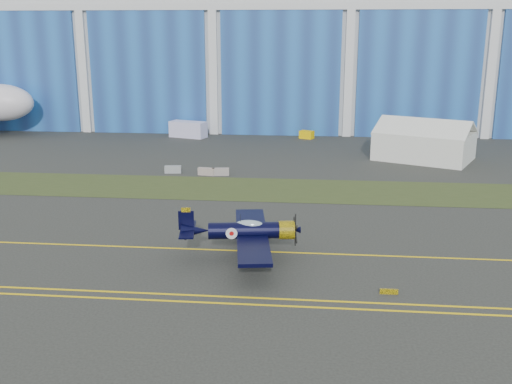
# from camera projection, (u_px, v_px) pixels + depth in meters

# --- Properties ---
(ground) EXTENTS (260.00, 260.00, 0.00)m
(ground) POSITION_uv_depth(u_px,v_px,m) (123.00, 226.00, 53.43)
(ground) COLOR #323330
(ground) RESTS_ON ground
(grass_median) EXTENTS (260.00, 10.00, 0.02)m
(grass_median) POSITION_uv_depth(u_px,v_px,m) (162.00, 187.00, 66.86)
(grass_median) COLOR #475128
(grass_median) RESTS_ON ground
(hangar) EXTENTS (220.00, 45.70, 30.00)m
(hangar) POSITION_uv_depth(u_px,v_px,m) (232.00, 40.00, 118.42)
(hangar) COLOR silver
(hangar) RESTS_ON ground
(taxiway_centreline) EXTENTS (200.00, 0.20, 0.02)m
(taxiway_centreline) POSITION_uv_depth(u_px,v_px,m) (104.00, 246.00, 48.62)
(taxiway_centreline) COLOR yellow
(taxiway_centreline) RESTS_ON ground
(edge_line_near) EXTENTS (80.00, 0.20, 0.02)m
(edge_line_near) POSITION_uv_depth(u_px,v_px,m) (55.00, 296.00, 39.50)
(edge_line_near) COLOR yellow
(edge_line_near) RESTS_ON ground
(edge_line_far) EXTENTS (80.00, 0.20, 0.02)m
(edge_line_far) POSITION_uv_depth(u_px,v_px,m) (61.00, 290.00, 40.46)
(edge_line_far) COLOR yellow
(edge_line_far) RESTS_ON ground
(guard_board_right) EXTENTS (1.20, 0.15, 0.35)m
(guard_board_right) POSITION_uv_depth(u_px,v_px,m) (389.00, 292.00, 39.76)
(guard_board_right) COLOR yellow
(guard_board_right) RESTS_ON ground
(warbird) EXTENTS (11.98, 13.80, 3.70)m
(warbird) POSITION_uv_depth(u_px,v_px,m) (244.00, 231.00, 45.45)
(warbird) COLOR black
(warbird) RESTS_ON ground
(tent) EXTENTS (14.73, 13.14, 5.64)m
(tent) POSITION_uv_depth(u_px,v_px,m) (425.00, 139.00, 80.35)
(tent) COLOR white
(tent) RESTS_ON ground
(shipping_container) EXTENTS (6.38, 4.13, 2.57)m
(shipping_container) POSITION_uv_depth(u_px,v_px,m) (188.00, 129.00, 97.34)
(shipping_container) COLOR silver
(shipping_container) RESTS_ON ground
(tug) EXTENTS (2.50, 2.09, 1.25)m
(tug) POSITION_uv_depth(u_px,v_px,m) (307.00, 135.00, 96.34)
(tug) COLOR #FFCA01
(tug) RESTS_ON ground
(barrier_a) EXTENTS (2.06, 0.83, 0.90)m
(barrier_a) POSITION_uv_depth(u_px,v_px,m) (173.00, 169.00, 73.19)
(barrier_a) COLOR gray
(barrier_a) RESTS_ON ground
(barrier_b) EXTENTS (2.07, 0.92, 0.90)m
(barrier_b) POSITION_uv_depth(u_px,v_px,m) (206.00, 172.00, 72.11)
(barrier_b) COLOR gray
(barrier_b) RESTS_ON ground
(barrier_c) EXTENTS (2.07, 0.88, 0.90)m
(barrier_c) POSITION_uv_depth(u_px,v_px,m) (221.00, 172.00, 72.01)
(barrier_c) COLOR gray
(barrier_c) RESTS_ON ground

